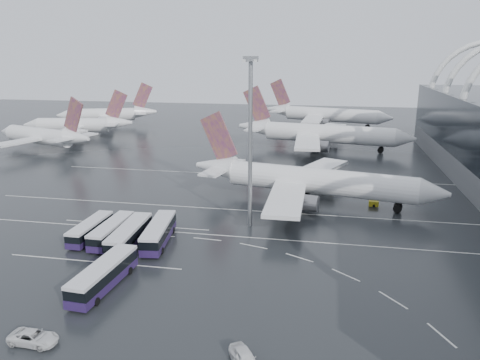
% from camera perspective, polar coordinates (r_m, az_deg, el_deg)
% --- Properties ---
extents(ground, '(420.00, 420.00, 0.00)m').
position_cam_1_polar(ground, '(82.90, 2.94, -6.60)').
color(ground, black).
rests_on(ground, ground).
extents(lane_marking_near, '(120.00, 0.25, 0.01)m').
position_cam_1_polar(lane_marking_near, '(81.06, 2.74, -7.12)').
color(lane_marking_near, silver).
rests_on(lane_marking_near, ground).
extents(lane_marking_mid, '(120.00, 0.25, 0.01)m').
position_cam_1_polar(lane_marking_mid, '(94.05, 3.95, -3.91)').
color(lane_marking_mid, silver).
rests_on(lane_marking_mid, ground).
extents(lane_marking_far, '(120.00, 0.25, 0.01)m').
position_cam_1_polar(lane_marking_far, '(120.71, 5.55, 0.40)').
color(lane_marking_far, silver).
rests_on(lane_marking_far, ground).
extents(bus_bay_line_south, '(28.00, 0.25, 0.01)m').
position_cam_1_polar(bus_bay_line_south, '(75.84, -17.38, -9.48)').
color(bus_bay_line_south, silver).
rests_on(bus_bay_line_south, ground).
extents(bus_bay_line_north, '(28.00, 0.25, 0.01)m').
position_cam_1_polar(bus_bay_line_north, '(89.09, -12.61, -5.38)').
color(bus_bay_line_north, silver).
rests_on(bus_bay_line_north, ground).
extents(airliner_main, '(54.15, 46.75, 18.43)m').
position_cam_1_polar(airliner_main, '(100.01, 8.20, -0.10)').
color(airliner_main, white).
rests_on(airliner_main, ground).
extents(airliner_gate_b, '(58.07, 51.57, 20.20)m').
position_cam_1_polar(airliner_gate_b, '(156.31, 9.67, 5.56)').
color(airliner_gate_b, white).
rests_on(airliner_gate_b, ground).
extents(airliner_gate_c, '(54.72, 49.75, 19.75)m').
position_cam_1_polar(airliner_gate_c, '(205.97, 10.26, 7.81)').
color(airliner_gate_c, white).
rests_on(airliner_gate_c, ground).
extents(jet_remote_west, '(40.83, 33.20, 18.10)m').
position_cam_1_polar(jet_remote_west, '(163.96, -22.74, 4.91)').
color(jet_remote_west, white).
rests_on(jet_remote_west, ground).
extents(jet_remote_mid, '(40.85, 33.05, 17.79)m').
position_cam_1_polar(jet_remote_mid, '(186.21, -18.91, 6.36)').
color(jet_remote_mid, white).
rests_on(jet_remote_mid, ground).
extents(jet_remote_far, '(41.46, 33.74, 18.47)m').
position_cam_1_polar(jet_remote_far, '(212.83, -15.64, 7.68)').
color(jet_remote_far, white).
rests_on(jet_remote_far, ground).
extents(bus_row_near_a, '(2.95, 12.03, 2.96)m').
position_cam_1_polar(bus_row_near_a, '(84.57, -17.77, -5.72)').
color(bus_row_near_a, '#21143E').
rests_on(bus_row_near_a, ground).
extents(bus_row_near_b, '(3.10, 12.72, 3.13)m').
position_cam_1_polar(bus_row_near_b, '(82.54, -15.37, -5.98)').
color(bus_row_near_b, '#21143E').
rests_on(bus_row_near_b, ground).
extents(bus_row_near_c, '(3.80, 14.06, 3.43)m').
position_cam_1_polar(bus_row_near_c, '(79.47, -13.33, -6.54)').
color(bus_row_near_c, '#21143E').
rests_on(bus_row_near_c, ground).
extents(bus_row_near_d, '(4.82, 14.17, 3.42)m').
position_cam_1_polar(bus_row_near_d, '(79.70, -9.88, -6.29)').
color(bus_row_near_d, '#21143E').
rests_on(bus_row_near_d, ground).
extents(bus_row_far_c, '(4.05, 14.12, 3.43)m').
position_cam_1_polar(bus_row_far_c, '(66.97, -16.29, -11.03)').
color(bus_row_far_c, '#21143E').
rests_on(bus_row_far_c, ground).
extents(van_curve_a, '(5.59, 2.74, 1.53)m').
position_cam_1_polar(van_curve_a, '(58.49, -23.87, -17.15)').
color(van_curve_a, silver).
rests_on(van_curve_a, ground).
extents(van_curve_b, '(4.39, 5.16, 1.67)m').
position_cam_1_polar(van_curve_b, '(50.93, 0.59, -20.87)').
color(van_curve_b, silver).
rests_on(van_curve_b, ground).
extents(floodlight_mast, '(2.32, 2.32, 30.30)m').
position_cam_1_polar(floodlight_mast, '(81.91, 1.27, 6.99)').
color(floodlight_mast, gray).
rests_on(floodlight_mast, ground).
extents(gse_cart_belly_a, '(1.93, 1.14, 1.05)m').
position_cam_1_polar(gse_cart_belly_a, '(101.18, 15.98, -2.78)').
color(gse_cart_belly_a, gold).
rests_on(gse_cart_belly_a, ground).
extents(gse_cart_belly_b, '(2.38, 1.41, 1.30)m').
position_cam_1_polar(gse_cart_belly_b, '(114.26, 19.44, -0.95)').
color(gse_cart_belly_b, slate).
rests_on(gse_cart_belly_b, ground).
extents(gse_cart_belly_c, '(2.20, 1.30, 1.20)m').
position_cam_1_polar(gse_cart_belly_c, '(97.84, 6.35, -2.84)').
color(gse_cart_belly_c, gold).
rests_on(gse_cart_belly_c, ground).
extents(gse_cart_belly_d, '(2.04, 1.21, 1.12)m').
position_cam_1_polar(gse_cart_belly_d, '(109.32, 18.81, -1.65)').
color(gse_cart_belly_d, slate).
rests_on(gse_cart_belly_d, ground).
extents(gse_cart_belly_e, '(2.04, 1.20, 1.11)m').
position_cam_1_polar(gse_cart_belly_e, '(115.96, 11.07, -0.16)').
color(gse_cart_belly_e, gold).
rests_on(gse_cart_belly_e, ground).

